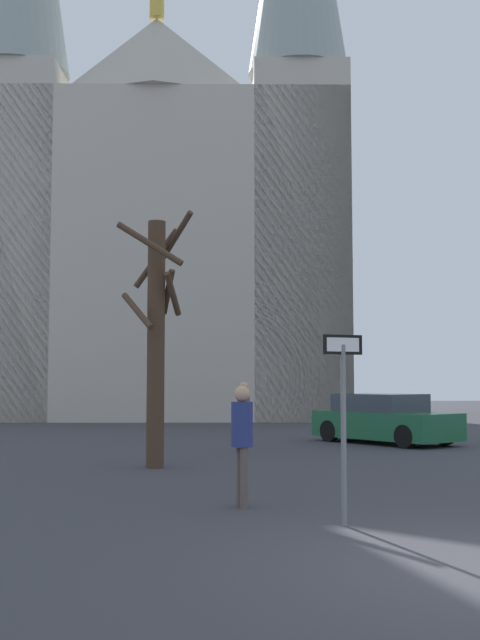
% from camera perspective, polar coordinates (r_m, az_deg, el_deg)
% --- Properties ---
extents(cathedral, '(18.87, 15.04, 33.13)m').
position_cam_1_polar(cathedral, '(40.61, -5.58, 7.47)').
color(cathedral, '#BCB5A5').
rests_on(cathedral, ground).
extents(one_way_arrow_sign, '(0.55, 0.19, 2.43)m').
position_cam_1_polar(one_way_arrow_sign, '(10.18, 7.52, -6.27)').
color(one_way_arrow_sign, slate).
rests_on(one_way_arrow_sign, ground).
extents(bare_tree, '(1.65, 1.67, 5.50)m').
position_cam_1_polar(bare_tree, '(16.80, -6.09, -0.84)').
color(bare_tree, '#473323').
rests_on(bare_tree, ground).
extents(parked_car_near_green, '(3.82, 4.65, 1.44)m').
position_cam_1_polar(parked_car_near_green, '(23.48, 10.43, -7.14)').
color(parked_car_near_green, '#1E5B38').
rests_on(parked_car_near_green, ground).
extents(pedestrian_walking, '(0.32, 0.32, 1.79)m').
position_cam_1_polar(pedestrian_walking, '(20.06, 0.27, -6.52)').
color(pedestrian_walking, olive).
rests_on(pedestrian_walking, ground).
extents(pedestrian_standing, '(0.32, 0.32, 1.76)m').
position_cam_1_polar(pedestrian_standing, '(11.55, 0.15, -8.22)').
color(pedestrian_standing, '#594C47').
rests_on(pedestrian_standing, ground).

